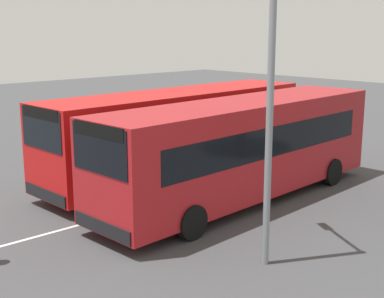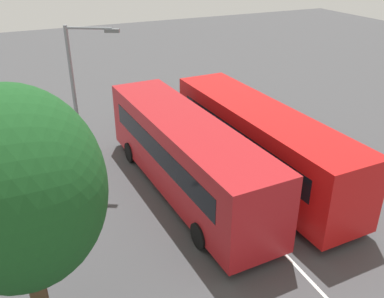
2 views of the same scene
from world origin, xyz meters
name	(u,v)px [view 1 (image 1 of 2)]	position (x,y,z in m)	size (l,w,h in m)	color
ground_plane	(201,192)	(0.00, 0.00, 0.00)	(78.65, 78.65, 0.00)	#424244
bus_far_left	(178,131)	(-0.66, -1.85, 1.74)	(11.05, 2.79, 3.17)	red
bus_center_left	(243,147)	(-0.35, 1.51, 1.74)	(11.07, 2.88, 3.17)	#AD191E
street_lamp	(266,101)	(2.76, 4.86, 3.78)	(1.21, 1.96, 6.51)	gray
lane_stripe_outer_left	(201,192)	(0.00, 0.00, 0.00)	(17.08, 0.12, 0.01)	silver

